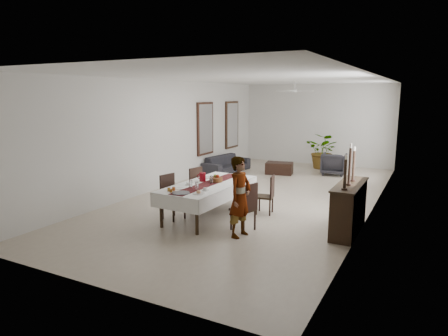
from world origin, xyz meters
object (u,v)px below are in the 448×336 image
dining_table_top (208,185)px  sofa (227,164)px  red_pitcher (203,177)px  woman (240,197)px  sideboard_body (349,209)px

dining_table_top → sofa: bearing=114.9°
red_pitcher → woman: woman is taller
dining_table_top → red_pitcher: (-0.25, 0.16, 0.14)m
red_pitcher → sideboard_body: (3.31, 0.24, -0.39)m
sideboard_body → red_pitcher: bearing=-175.8°
sideboard_body → sofa: 6.98m
woman → sideboard_body: size_ratio=0.98×
woman → sideboard_body: (1.86, 1.25, -0.31)m
woman → sofa: bearing=38.9°
red_pitcher → sideboard_body: same height
dining_table_top → sofa: 5.51m
red_pitcher → sofa: size_ratio=0.10×
dining_table_top → red_pitcher: bearing=149.0°
sideboard_body → sofa: sideboard_body is taller
dining_table_top → sofa: (-2.15, 5.06, -0.45)m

